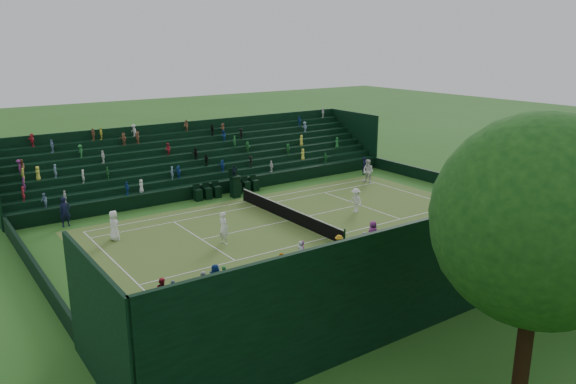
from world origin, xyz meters
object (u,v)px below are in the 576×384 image
object	(u,v)px
umpire_chair	(235,184)
player_far_east	(356,200)
player_near_east	(224,228)
player_far_west	(368,171)
tennis_net	(288,213)
player_near_west	(114,226)

from	to	relation	value
umpire_chair	player_far_east	bearing A→B (deg)	31.05
player_near_east	player_far_west	distance (m)	17.96
tennis_net	umpire_chair	bearing A→B (deg)	179.93
tennis_net	player_far_west	bearing A→B (deg)	111.56
player_far_east	player_near_west	bearing A→B (deg)	-105.11
umpire_chair	tennis_net	bearing A→B (deg)	-0.07
tennis_net	player_far_east	distance (m)	5.12
player_near_east	player_far_east	bearing A→B (deg)	-103.33
tennis_net	player_far_west	xyz separation A→B (m)	(-4.48, 11.34, 0.48)
umpire_chair	player_near_west	bearing A→B (deg)	-68.79
player_near_west	player_far_west	distance (m)	22.12
player_near_west	player_far_west	bearing A→B (deg)	-86.81
umpire_chair	player_far_west	bearing A→B (deg)	76.97
player_near_east	player_far_east	xyz separation A→B (m)	(-0.26, 10.59, -0.13)
player_near_west	player_far_east	bearing A→B (deg)	-105.40
tennis_net	player_near_west	world-z (taller)	player_near_west
player_far_west	player_near_west	bearing A→B (deg)	-100.01
tennis_net	player_near_west	distance (m)	11.13
umpire_chair	player_far_west	world-z (taller)	umpire_chair
player_near_west	player_far_east	xyz separation A→B (m)	(4.08, 15.70, -0.06)
player_near_east	player_far_west	size ratio (longest dim) A/B	0.99
umpire_chair	player_near_west	xyz separation A→B (m)	(4.16, -10.73, -0.13)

